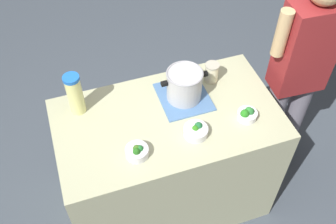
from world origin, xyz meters
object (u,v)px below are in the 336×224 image
at_px(cooking_pot, 184,85).
at_px(broccoli_bowl_front, 247,114).
at_px(mason_jar, 212,72).
at_px(broccoli_bowl_back, 137,151).
at_px(lemonade_pitcher, 75,94).
at_px(broccoli_bowl_center, 196,131).
at_px(person_cook, 298,74).

bearing_deg(cooking_pot, broccoli_bowl_front, -43.22).
bearing_deg(mason_jar, cooking_pot, -158.25).
relative_size(mason_jar, broccoli_bowl_back, 1.04).
bearing_deg(broccoli_bowl_back, lemonade_pitcher, 119.57).
distance_m(lemonade_pitcher, broccoli_bowl_center, 0.71).
relative_size(mason_jar, person_cook, 0.08).
bearing_deg(broccoli_bowl_center, mason_jar, 56.20).
xyz_separation_m(cooking_pot, mason_jar, (0.21, 0.09, -0.04)).
bearing_deg(broccoli_bowl_front, cooking_pot, 136.78).
bearing_deg(broccoli_bowl_front, person_cook, 27.03).
relative_size(lemonade_pitcher, mason_jar, 2.06).
distance_m(lemonade_pitcher, mason_jar, 0.84).
height_order(lemonade_pitcher, broccoli_bowl_center, lemonade_pitcher).
distance_m(mason_jar, person_cook, 0.59).
xyz_separation_m(mason_jar, broccoli_bowl_front, (0.07, -0.36, -0.03)).
relative_size(lemonade_pitcher, person_cook, 0.17).
height_order(mason_jar, broccoli_bowl_back, mason_jar).
relative_size(broccoli_bowl_back, person_cook, 0.08).
relative_size(mason_jar, broccoli_bowl_center, 0.95).
relative_size(broccoli_bowl_center, broccoli_bowl_back, 1.10).
bearing_deg(broccoli_bowl_center, broccoli_bowl_front, 2.98).
relative_size(lemonade_pitcher, broccoli_bowl_front, 2.33).
height_order(mason_jar, broccoli_bowl_front, mason_jar).
height_order(mason_jar, broccoli_bowl_center, mason_jar).
distance_m(broccoli_bowl_front, broccoli_bowl_center, 0.32).
distance_m(cooking_pot, mason_jar, 0.23).
bearing_deg(cooking_pot, mason_jar, 21.75).
bearing_deg(mason_jar, lemonade_pitcher, 178.81).
bearing_deg(lemonade_pitcher, mason_jar, -1.19).
bearing_deg(broccoli_bowl_back, broccoli_bowl_center, 5.16).
xyz_separation_m(broccoli_bowl_back, person_cook, (1.17, 0.31, -0.06)).
height_order(cooking_pot, broccoli_bowl_center, cooking_pot).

